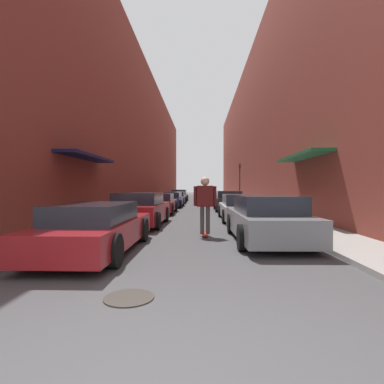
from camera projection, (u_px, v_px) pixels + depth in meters
The scene contains 17 objects.
ground at pixel (198, 205), 27.27m from camera, with size 138.22×138.22×0.00m, color #424244.
curb_strip_left at pixel (161, 201), 33.68m from camera, with size 1.80×62.83×0.12m.
curb_strip_right at pixel (236, 201), 33.41m from camera, with size 1.80×62.83×0.12m.
building_row_left at pixel (135, 139), 33.66m from camera, with size 4.90×62.83×14.16m.
building_row_right at pixel (262, 134), 33.21m from camera, with size 4.90×62.83×14.93m.
parked_car_left_0 at pixel (97, 228), 7.11m from camera, with size 1.86×4.61×1.17m.
parked_car_left_1 at pixel (140, 209), 12.20m from camera, with size 2.01×4.34×1.35m.
parked_car_left_2 at pixel (159, 203), 18.03m from camera, with size 1.92×4.21×1.20m.
parked_car_left_3 at pixel (170, 200), 24.02m from camera, with size 2.08×4.68×1.18m.
parked_car_left_4 at pixel (176, 197), 30.08m from camera, with size 2.07×4.50×1.15m.
parked_car_left_5 at pixel (179, 195), 35.20m from camera, with size 1.98×4.40×1.32m.
parked_car_right_0 at pixel (266, 219), 8.58m from camera, with size 1.94×4.57×1.32m.
parked_car_right_1 at pixel (240, 208), 14.18m from camera, with size 1.85×4.64×1.23m.
parked_car_right_2 at pixel (229, 201), 20.03m from camera, with size 1.89×4.15×1.33m.
skateboarder at pixel (205, 200), 9.50m from camera, with size 0.72×0.78×1.88m.
manhole_cover at pixel (129, 298), 4.16m from camera, with size 0.70×0.70×0.02m.
traffic_light at pixel (240, 179), 27.83m from camera, with size 0.16×0.22×3.66m.
Camera 1 is at (0.34, -2.12, 1.54)m, focal length 28.00 mm.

